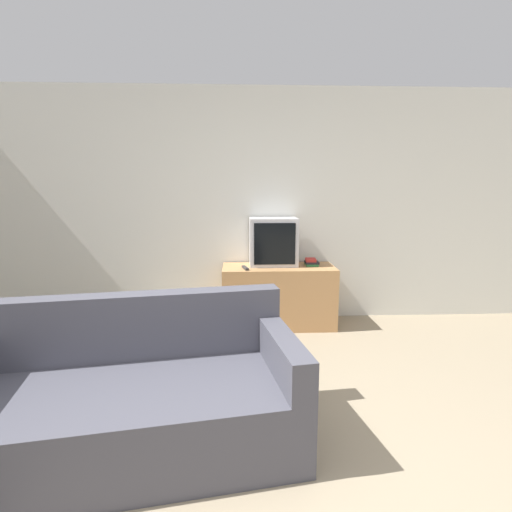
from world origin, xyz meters
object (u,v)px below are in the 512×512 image
Objects in this scene: book_stack at (311,262)px; couch at (136,401)px; television at (273,242)px; remote_on_stand at (245,268)px; tv_stand at (278,296)px.

couch is at bearing -123.74° from book_stack.
book_stack is at bearing -4.85° from television.
television is 2.84× the size of remote_on_stand.
television is 2.45m from couch.
couch is 2.57m from book_stack.
television is at bearing 122.18° from tv_stand.
television is at bearing 175.15° from book_stack.
book_stack is (0.42, -0.04, -0.23)m from television.
television reaches higher than book_stack.
book_stack is at bearing 46.70° from couch.
remote_on_stand is (-0.37, -0.13, 0.34)m from tv_stand.
remote_on_stand is at bearing -166.61° from book_stack.
remote_on_stand is at bearing -160.97° from tv_stand.
couch reaches higher than remote_on_stand.
couch is 10.57× the size of book_stack.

